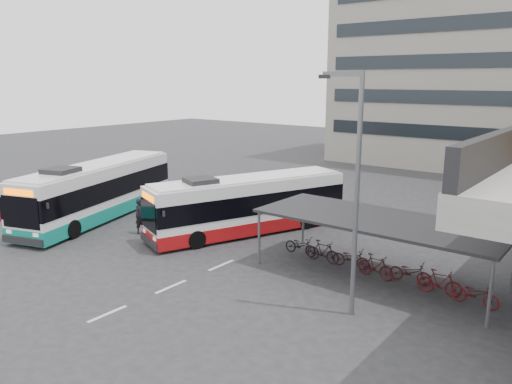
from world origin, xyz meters
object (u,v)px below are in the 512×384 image
Objects in this scene: lamp_post at (354,182)px; bus_main at (248,205)px; bus_teal at (98,191)px; pedestrian at (141,216)px.

bus_main is at bearing 127.36° from lamp_post.
bus_teal is 4.47m from pedestrian.
bus_main is 9.36m from bus_teal.
bus_main is at bearing 2.17° from bus_teal.
lamp_post is at bearing -89.68° from pedestrian.
bus_teal is at bearing 91.45° from pedestrian.
bus_main is 5.76m from pedestrian.
bus_main is 5.78× the size of pedestrian.
bus_main is 10.85m from lamp_post.
bus_main is at bearing -42.42° from pedestrian.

